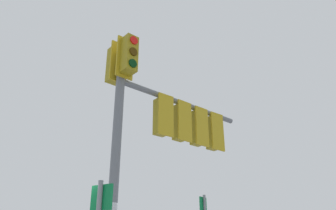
{
  "coord_description": "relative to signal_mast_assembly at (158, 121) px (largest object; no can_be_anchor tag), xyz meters",
  "views": [
    {
      "loc": [
        -3.0,
        -5.59,
        1.58
      ],
      "look_at": [
        1.67,
        0.46,
        4.98
      ],
      "focal_mm": 36.14,
      "sensor_mm": 36.0,
      "label": 1
    }
  ],
  "objects": [
    {
      "name": "signal_mast_assembly",
      "position": [
        0.0,
        0.0,
        0.0
      ],
      "size": [
        4.06,
        0.97,
        6.23
      ],
      "color": "slate",
      "rests_on": "ground"
    }
  ]
}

